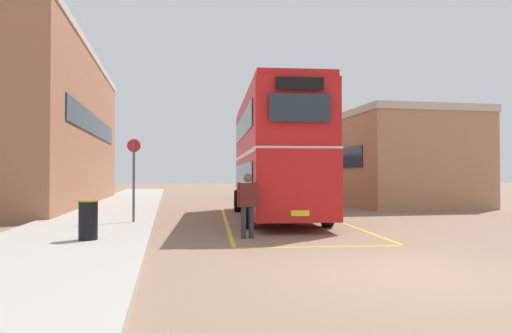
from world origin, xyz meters
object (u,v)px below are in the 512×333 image
pedestrian_boarding (247,201)px  litter_bin (88,220)px  double_decker_bus (274,154)px  single_deck_bus (276,176)px  bus_stop_sign (134,172)px

pedestrian_boarding → litter_bin: pedestrian_boarding is taller
double_decker_bus → litter_bin: 8.77m
single_deck_bus → pedestrian_boarding: bearing=-105.4°
double_decker_bus → pedestrian_boarding: double_decker_bus is taller
single_deck_bus → bus_stop_sign: (-8.70, -16.25, 0.16)m
pedestrian_boarding → bus_stop_sign: bus_stop_sign is taller
double_decker_bus → single_deck_bus: 14.80m
single_deck_bus → litter_bin: 22.56m
litter_bin → bus_stop_sign: bus_stop_sign is taller
litter_bin → bus_stop_sign: (0.76, 4.20, 1.18)m
double_decker_bus → single_deck_bus: size_ratio=1.20×
double_decker_bus → litter_bin: size_ratio=11.32×
pedestrian_boarding → litter_bin: size_ratio=1.82×
double_decker_bus → bus_stop_sign: bearing=-160.3°
double_decker_bus → single_deck_bus: (3.44, 14.37, -0.87)m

